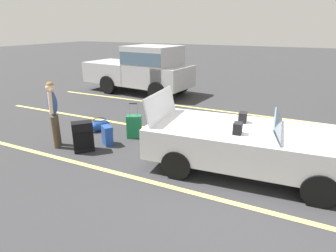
% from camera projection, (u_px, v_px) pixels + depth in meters
% --- Properties ---
extents(ground_plane, '(80.00, 80.00, 0.00)m').
position_uv_depth(ground_plane, '(246.00, 170.00, 6.01)').
color(ground_plane, '#333335').
extents(lot_line_near, '(18.00, 0.12, 0.01)m').
position_uv_depth(lot_line_near, '(231.00, 203.00, 4.92)').
color(lot_line_near, '#EAE066').
rests_on(lot_line_near, ground_plane).
extents(lot_line_mid, '(18.00, 0.12, 0.01)m').
position_uv_depth(lot_line_mid, '(257.00, 146.00, 7.21)').
color(lot_line_mid, '#EAE066').
rests_on(lot_line_mid, ground_plane).
extents(lot_line_far, '(18.00, 0.12, 0.01)m').
position_uv_depth(lot_line_far, '(271.00, 117.00, 9.50)').
color(lot_line_far, '#EAE066').
rests_on(lot_line_far, ground_plane).
extents(convertible_car, '(4.26, 2.08, 1.54)m').
position_uv_depth(convertible_car, '(259.00, 146.00, 5.75)').
color(convertible_car, silver).
rests_on(convertible_car, ground_plane).
extents(suitcase_large_black, '(0.54, 0.54, 0.74)m').
position_uv_depth(suitcase_large_black, '(83.00, 137.00, 6.84)').
color(suitcase_large_black, black).
rests_on(suitcase_large_black, ground_plane).
extents(suitcase_medium_bright, '(0.46, 0.38, 0.99)m').
position_uv_depth(suitcase_medium_bright, '(134.00, 127.00, 7.70)').
color(suitcase_medium_bright, '#19723F').
rests_on(suitcase_medium_bright, ground_plane).
extents(suitcase_small_carryon, '(0.39, 0.36, 0.50)m').
position_uv_depth(suitcase_small_carryon, '(107.00, 135.00, 7.25)').
color(suitcase_small_carryon, '#1E479E').
rests_on(suitcase_small_carryon, ground_plane).
extents(duffel_bag, '(0.49, 0.70, 0.34)m').
position_uv_depth(duffel_bag, '(100.00, 125.00, 8.26)').
color(duffel_bag, '#1E479E').
rests_on(duffel_bag, ground_plane).
extents(traveler_person, '(0.44, 0.53, 1.65)m').
position_uv_depth(traveler_person, '(53.00, 111.00, 6.93)').
color(traveler_person, '#4C3F2D').
rests_on(traveler_person, ground_plane).
extents(parked_pickup_truck_far, '(5.18, 2.50, 2.10)m').
position_uv_depth(parked_pickup_truck_far, '(144.00, 69.00, 12.51)').
color(parked_pickup_truck_far, '#B2B2B7').
rests_on(parked_pickup_truck_far, ground_plane).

